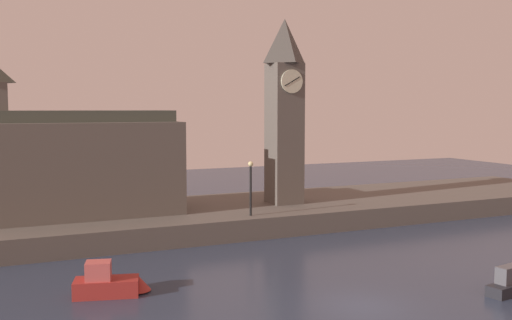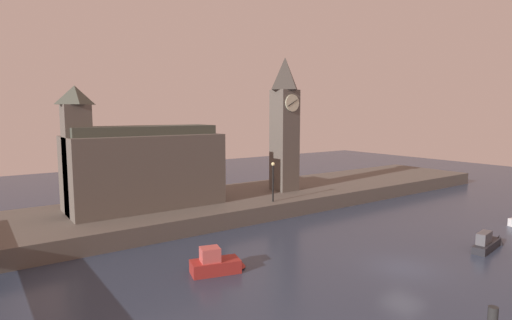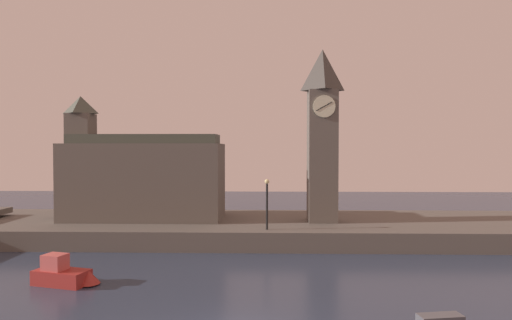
{
  "view_description": "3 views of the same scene",
  "coord_description": "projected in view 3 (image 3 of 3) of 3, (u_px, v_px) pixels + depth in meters",
  "views": [
    {
      "loc": [
        -14.92,
        -21.49,
        8.99
      ],
      "look_at": [
        2.03,
        16.35,
        5.28
      ],
      "focal_mm": 40.92,
      "sensor_mm": 36.0,
      "label": 1
    },
    {
      "loc": [
        -22.53,
        -15.24,
        9.99
      ],
      "look_at": [
        -1.22,
        14.79,
        5.73
      ],
      "focal_mm": 28.76,
      "sensor_mm": 36.0,
      "label": 2
    },
    {
      "loc": [
        1.2,
        -17.99,
        7.63
      ],
      "look_at": [
        0.35,
        14.71,
        6.76
      ],
      "focal_mm": 31.22,
      "sensor_mm": 36.0,
      "label": 3
    }
  ],
  "objects": [
    {
      "name": "far_embankment",
      "position": [
        254.0,
        228.0,
        38.18
      ],
      "size": [
        70.0,
        12.0,
        1.5
      ],
      "primitive_type": "cube",
      "color": "#5B544C",
      "rests_on": "ground"
    },
    {
      "name": "boat_dinghy_red",
      "position": [
        66.0,
        274.0,
        24.83
      ],
      "size": [
        3.94,
        2.14,
        1.71
      ],
      "color": "maroon",
      "rests_on": "ground"
    },
    {
      "name": "streetlamp",
      "position": [
        267.0,
        198.0,
        33.38
      ],
      "size": [
        0.36,
        0.36,
        3.81
      ],
      "color": "black",
      "rests_on": "far_embankment"
    },
    {
      "name": "parliament_hall",
      "position": [
        140.0,
        177.0,
        38.8
      ],
      "size": [
        13.48,
        5.93,
        10.67
      ],
      "color": "#5B544C",
      "rests_on": "far_embankment"
    },
    {
      "name": "clock_tower",
      "position": [
        322.0,
        132.0,
        37.06
      ],
      "size": [
        2.6,
        2.63,
        14.35
      ],
      "color": "#5B544C",
      "rests_on": "far_embankment"
    }
  ]
}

